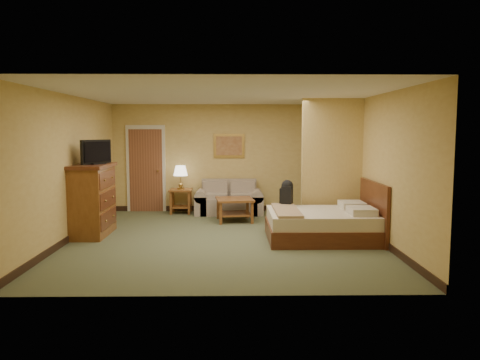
{
  "coord_description": "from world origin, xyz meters",
  "views": [
    {
      "loc": [
        0.17,
        -8.4,
        1.96
      ],
      "look_at": [
        0.3,
        0.6,
        1.01
      ],
      "focal_mm": 35.0,
      "sensor_mm": 36.0,
      "label": 1
    }
  ],
  "objects_px": {
    "coffee_table": "(235,205)",
    "bed": "(324,224)",
    "loveseat": "(229,203)",
    "dresser": "(92,200)"
  },
  "relations": [
    {
      "from": "coffee_table",
      "to": "loveseat",
      "type": "bearing_deg",
      "value": 97.86
    },
    {
      "from": "coffee_table",
      "to": "dresser",
      "type": "relative_size",
      "value": 0.64
    },
    {
      "from": "coffee_table",
      "to": "dresser",
      "type": "bearing_deg",
      "value": -153.63
    },
    {
      "from": "dresser",
      "to": "bed",
      "type": "xyz_separation_m",
      "value": [
        4.3,
        -0.42,
        -0.39
      ]
    },
    {
      "from": "coffee_table",
      "to": "bed",
      "type": "relative_size",
      "value": 0.44
    },
    {
      "from": "bed",
      "to": "loveseat",
      "type": "bearing_deg",
      "value": 123.24
    },
    {
      "from": "loveseat",
      "to": "dresser",
      "type": "height_order",
      "value": "dresser"
    },
    {
      "from": "bed",
      "to": "coffee_table",
      "type": "bearing_deg",
      "value": 132.93
    },
    {
      "from": "loveseat",
      "to": "dresser",
      "type": "distance_m",
      "value": 3.43
    },
    {
      "from": "coffee_table",
      "to": "bed",
      "type": "bearing_deg",
      "value": -47.07
    }
  ]
}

